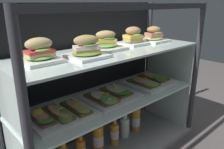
{
  "coord_description": "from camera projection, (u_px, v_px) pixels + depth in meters",
  "views": [
    {
      "loc": [
        -0.89,
        -0.97,
        1.0
      ],
      "look_at": [
        0.0,
        0.0,
        0.57
      ],
      "focal_mm": 35.75,
      "sensor_mm": 36.0,
      "label": 1
    }
  ],
  "objects": [
    {
      "name": "juice_bottle_front_right_end",
      "position": [
        115.0,
        133.0,
        1.55
      ],
      "size": [
        0.06,
        0.06,
        0.22
      ],
      "color": "gold",
      "rests_on": "case_base_deck"
    },
    {
      "name": "plated_roll_sandwich_left_of_center",
      "position": [
        133.0,
        38.0,
        1.5
      ],
      "size": [
        0.17,
        0.17,
        0.12
      ],
      "color": "white",
      "rests_on": "shelf_upper_glass"
    },
    {
      "name": "juice_bottle_tucked_behind",
      "position": [
        125.0,
        127.0,
        1.65
      ],
      "size": [
        0.07,
        0.07,
        0.2
      ],
      "color": "white",
      "rests_on": "case_base_deck"
    },
    {
      "name": "open_sandwich_tray_near_right_corner",
      "position": [
        60.0,
        113.0,
        1.19
      ],
      "size": [
        0.34,
        0.29,
        0.06
      ],
      "color": "white",
      "rests_on": "shelf_lower_glass"
    },
    {
      "name": "plated_roll_sandwich_far_left",
      "position": [
        40.0,
        53.0,
        1.05
      ],
      "size": [
        0.18,
        0.18,
        0.12
      ],
      "color": "white",
      "rests_on": "shelf_upper_glass"
    },
    {
      "name": "plated_roll_sandwich_center",
      "position": [
        87.0,
        49.0,
        1.15
      ],
      "size": [
        0.19,
        0.19,
        0.12
      ],
      "color": "white",
      "rests_on": "shelf_upper_glass"
    },
    {
      "name": "open_sandwich_tray_center",
      "position": [
        150.0,
        81.0,
        1.67
      ],
      "size": [
        0.34,
        0.29,
        0.06
      ],
      "color": "white",
      "rests_on": "shelf_lower_glass"
    },
    {
      "name": "shelf_upper_glass",
      "position": [
        112.0,
        51.0,
        1.34
      ],
      "size": [
        1.25,
        0.43,
        0.01
      ],
      "primitive_type": "cube",
      "color": "silver",
      "rests_on": "riser_upper_tier"
    },
    {
      "name": "juice_bottle_front_fourth",
      "position": [
        136.0,
        119.0,
        1.73
      ],
      "size": [
        0.07,
        0.07,
        0.23
      ],
      "color": "orange",
      "rests_on": "case_base_deck"
    },
    {
      "name": "riser_upper_tier",
      "position": [
        112.0,
        75.0,
        1.39
      ],
      "size": [
        1.23,
        0.41,
        0.29
      ],
      "color": "silver",
      "rests_on": "shelf_lower_glass"
    },
    {
      "name": "plated_roll_sandwich_far_right",
      "position": [
        106.0,
        43.0,
        1.35
      ],
      "size": [
        0.2,
        0.2,
        0.12
      ],
      "color": "white",
      "rests_on": "shelf_upper_glass"
    },
    {
      "name": "case_frame",
      "position": [
        100.0,
        74.0,
        1.48
      ],
      "size": [
        1.31,
        0.49,
        1.0
      ],
      "color": "#333338",
      "rests_on": "ground"
    },
    {
      "name": "juice_bottle_front_left_end",
      "position": [
        98.0,
        138.0,
        1.48
      ],
      "size": [
        0.07,
        0.07,
        0.25
      ],
      "color": "orange",
      "rests_on": "case_base_deck"
    },
    {
      "name": "shelf_lower_glass",
      "position": [
        112.0,
        98.0,
        1.44
      ],
      "size": [
        1.25,
        0.43,
        0.01
      ],
      "primitive_type": "cube",
      "color": "silver",
      "rests_on": "riser_lower_tier"
    },
    {
      "name": "riser_lower_tier",
      "position": [
        112.0,
        124.0,
        1.49
      ],
      "size": [
        1.23,
        0.41,
        0.36
      ],
      "color": "silver",
      "rests_on": "case_base_deck"
    },
    {
      "name": "open_sandwich_tray_mid_left",
      "position": [
        110.0,
        95.0,
        1.42
      ],
      "size": [
        0.34,
        0.29,
        0.06
      ],
      "color": "white",
      "rests_on": "shelf_lower_glass"
    },
    {
      "name": "case_base_deck",
      "position": [
        112.0,
        149.0,
        1.56
      ],
      "size": [
        1.31,
        0.49,
        0.04
      ],
      "primitive_type": "cube",
      "color": "#9F9B9F",
      "rests_on": "ground"
    },
    {
      "name": "plated_roll_sandwich_mid_left",
      "position": [
        154.0,
        36.0,
        1.62
      ],
      "size": [
        0.18,
        0.18,
        0.11
      ],
      "color": "white",
      "rests_on": "shelf_upper_glass"
    }
  ]
}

